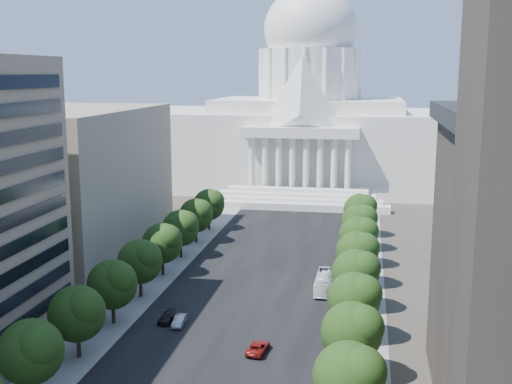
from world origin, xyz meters
The scene contains 29 objects.
road_asphalt centered at (0.00, 90.00, 0.00)m, with size 30.00×260.00×0.01m, color black.
sidewalk_left centered at (-19.00, 90.00, 0.00)m, with size 8.00×260.00×0.02m, color gray.
sidewalk_right centered at (19.00, 90.00, 0.00)m, with size 8.00×260.00×0.02m, color gray.
capitol centered at (0.00, 184.89, 20.01)m, with size 120.00×56.00×73.00m.
office_block_left_far centered at (-48.00, 100.00, 15.00)m, with size 38.00×52.00×30.00m, color gray.
tree_l_c centered at (-17.66, 35.81, 6.45)m, with size 7.79×7.60×9.97m.
tree_l_d centered at (-17.66, 47.81, 6.45)m, with size 7.79×7.60×9.97m.
tree_l_e centered at (-17.66, 59.81, 6.45)m, with size 7.79×7.60×9.97m.
tree_l_f centered at (-17.66, 71.81, 6.45)m, with size 7.79×7.60×9.97m.
tree_l_g centered at (-17.66, 83.81, 6.45)m, with size 7.79×7.60×9.97m.
tree_l_h centered at (-17.66, 95.81, 6.45)m, with size 7.79×7.60×9.97m.
tree_l_i centered at (-17.66, 107.81, 6.45)m, with size 7.79×7.60×9.97m.
tree_l_j centered at (-17.66, 119.81, 6.45)m, with size 7.79×7.60×9.97m.
tree_r_c centered at (18.34, 35.81, 6.45)m, with size 7.79×7.60×9.97m.
tree_r_d centered at (18.34, 47.81, 6.45)m, with size 7.79×7.60×9.97m.
tree_r_e centered at (18.34, 59.81, 6.45)m, with size 7.79×7.60×9.97m.
tree_r_f centered at (18.34, 71.81, 6.45)m, with size 7.79×7.60×9.97m.
tree_r_g centered at (18.34, 83.81, 6.45)m, with size 7.79×7.60×9.97m.
tree_r_h centered at (18.34, 95.81, 6.45)m, with size 7.79×7.60×9.97m.
tree_r_i centered at (18.34, 107.81, 6.45)m, with size 7.79×7.60×9.97m.
tree_r_j centered at (18.34, 119.81, 6.45)m, with size 7.79×7.60×9.97m.
streetlight_c centered at (19.90, 60.00, 5.82)m, with size 2.61×0.44×9.00m.
streetlight_d centered at (19.90, 85.00, 5.82)m, with size 2.61×0.44×9.00m.
streetlight_e centered at (19.90, 110.00, 5.82)m, with size 2.61×0.44×9.00m.
streetlight_f centered at (19.90, 135.00, 5.82)m, with size 2.61×0.44×9.00m.
car_silver centered at (-7.88, 60.92, 0.74)m, with size 1.56×4.46×1.47m, color #999BA0.
car_red centered at (5.40, 53.45, 0.72)m, with size 2.40×5.20×1.44m, color maroon.
car_dark_b centered at (-10.21, 61.98, 0.67)m, with size 1.88×4.63×1.34m, color black.
city_bus centered at (12.46, 80.38, 1.52)m, with size 2.55×10.88×3.03m, color white.
Camera 1 is at (19.16, -27.15, 37.61)m, focal length 45.00 mm.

